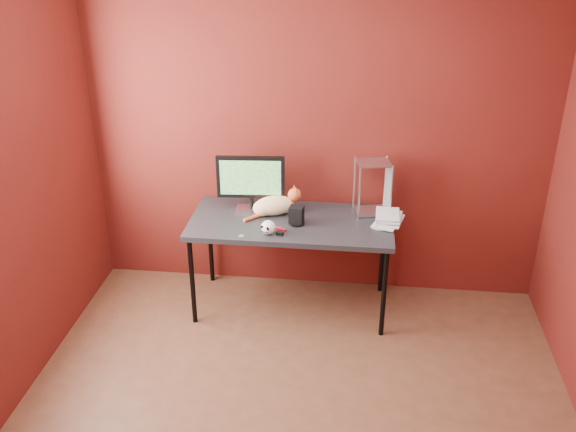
# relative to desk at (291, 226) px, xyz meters

# --- Properties ---
(room) EXTENTS (3.52, 3.52, 2.61)m
(room) POSITION_rel_desk_xyz_m (0.15, -1.37, 0.75)
(room) COLOR #522E1C
(room) RESTS_ON ground
(desk) EXTENTS (1.50, 0.70, 0.75)m
(desk) POSITION_rel_desk_xyz_m (0.00, 0.00, 0.00)
(desk) COLOR black
(desk) RESTS_ON ground
(monitor) EXTENTS (0.51, 0.18, 0.44)m
(monitor) POSITION_rel_desk_xyz_m (-0.32, 0.13, 0.30)
(monitor) COLOR #B1B1B6
(monitor) RESTS_ON desk
(cat) EXTENTS (0.41, 0.30, 0.22)m
(cat) POSITION_rel_desk_xyz_m (-0.14, 0.09, 0.12)
(cat) COLOR orange
(cat) RESTS_ON desk
(skull_mug) EXTENTS (0.11, 0.11, 0.10)m
(skull_mug) POSITION_rel_desk_xyz_m (-0.14, -0.23, 0.10)
(skull_mug) COLOR white
(skull_mug) RESTS_ON desk
(speaker) EXTENTS (0.12, 0.12, 0.14)m
(speaker) POSITION_rel_desk_xyz_m (0.04, -0.05, 0.11)
(speaker) COLOR black
(speaker) RESTS_ON desk
(book_stack) EXTENTS (0.24, 0.27, 0.92)m
(book_stack) POSITION_rel_desk_xyz_m (0.63, 0.05, 0.51)
(book_stack) COLOR beige
(book_stack) RESTS_ON desk
(wire_rack) EXTENTS (0.28, 0.24, 0.41)m
(wire_rack) POSITION_rel_desk_xyz_m (0.59, 0.21, 0.26)
(wire_rack) COLOR #B1B1B6
(wire_rack) RESTS_ON desk
(pocket_knife) EXTENTS (0.09, 0.06, 0.02)m
(pocket_knife) POSITION_rel_desk_xyz_m (-0.06, -0.17, 0.06)
(pocket_knife) COLOR #A80C20
(pocket_knife) RESTS_ON desk
(black_gadget) EXTENTS (0.06, 0.04, 0.02)m
(black_gadget) POSITION_rel_desk_xyz_m (-0.06, -0.24, 0.06)
(black_gadget) COLOR black
(black_gadget) RESTS_ON desk
(washer) EXTENTS (0.04, 0.04, 0.00)m
(washer) POSITION_rel_desk_xyz_m (-0.32, -0.29, 0.05)
(washer) COLOR #B1B1B6
(washer) RESTS_ON desk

